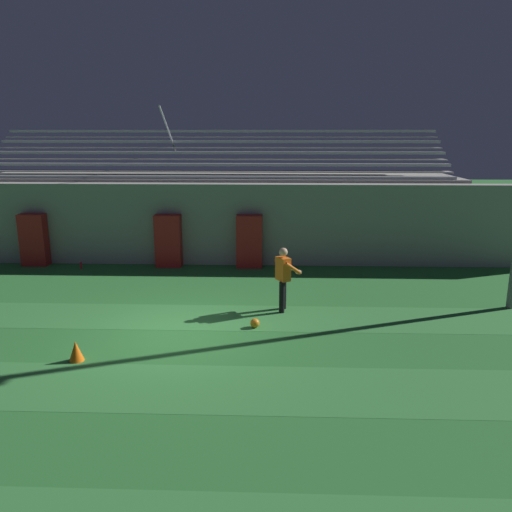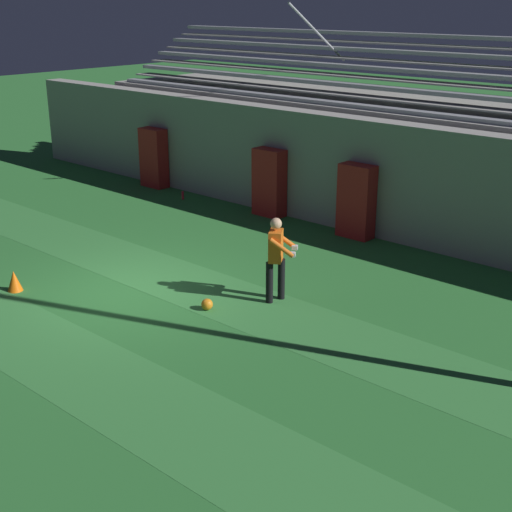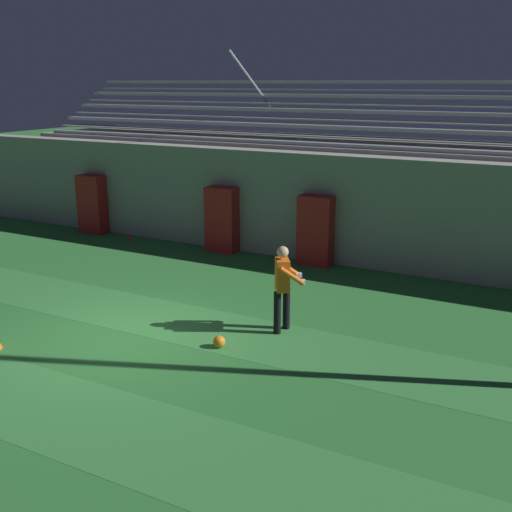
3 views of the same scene
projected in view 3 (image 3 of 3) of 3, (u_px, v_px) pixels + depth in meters
name	position (u px, v px, depth m)	size (l,w,h in m)	color
ground_plane	(124.00, 338.00, 11.06)	(80.00, 80.00, 0.00)	#2D7533
turf_stripe_mid	(18.00, 397.00, 8.98)	(28.00, 1.78, 0.01)	#38843D
turf_stripe_far	(160.00, 318.00, 12.01)	(28.00, 1.78, 0.01)	#38843D
back_wall	(276.00, 203.00, 16.21)	(24.00, 0.60, 2.80)	#999691
padding_pillar_gate_left	(222.00, 220.00, 16.49)	(0.88, 0.44, 1.80)	#B21E1E
padding_pillar_gate_right	(315.00, 231.00, 15.27)	(0.88, 0.44, 1.80)	#B21E1E
padding_pillar_far_left	(92.00, 204.00, 18.56)	(0.88, 0.44, 1.80)	#B21E1E
bleacher_stand	(309.00, 186.00, 18.17)	(18.00, 4.05, 5.43)	#999691
goalkeeper	(283.00, 283.00, 11.13)	(0.71, 0.74, 1.67)	black
soccer_ball	(219.00, 342.00, 10.65)	(0.22, 0.22, 0.22)	orange
water_bottle	(129.00, 238.00, 17.62)	(0.07, 0.07, 0.24)	red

